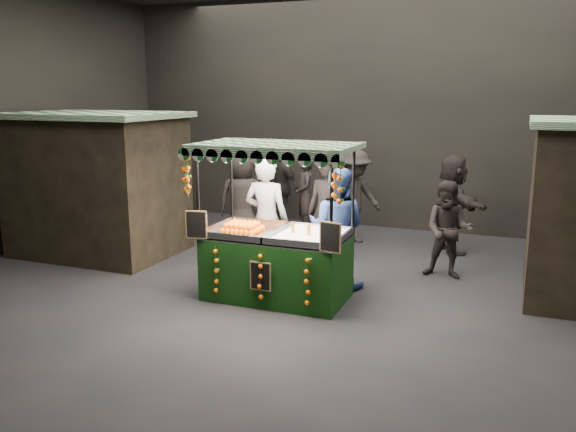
% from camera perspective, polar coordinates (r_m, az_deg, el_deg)
% --- Properties ---
extents(ground, '(12.00, 12.00, 0.00)m').
position_cam_1_polar(ground, '(8.75, 1.45, -7.94)').
color(ground, black).
rests_on(ground, ground).
extents(market_hall, '(12.10, 10.10, 5.05)m').
position_cam_1_polar(market_hall, '(8.23, 1.57, 14.78)').
color(market_hall, black).
rests_on(market_hall, ground).
extents(neighbour_stall_left, '(3.00, 2.20, 2.60)m').
position_cam_1_polar(neighbour_stall_left, '(11.45, -17.85, 3.02)').
color(neighbour_stall_left, black).
rests_on(neighbour_stall_left, ground).
extents(juice_stall, '(2.34, 1.37, 2.26)m').
position_cam_1_polar(juice_stall, '(8.53, -1.11, -3.51)').
color(juice_stall, black).
rests_on(juice_stall, ground).
extents(vendor_grey, '(0.73, 0.49, 1.97)m').
position_cam_1_polar(vendor_grey, '(9.37, -2.10, -0.31)').
color(vendor_grey, gray).
rests_on(vendor_grey, ground).
extents(vendor_blue, '(0.92, 0.72, 1.86)m').
position_cam_1_polar(vendor_blue, '(9.08, 4.71, -1.10)').
color(vendor_blue, navy).
rests_on(vendor_blue, ground).
extents(shopper_0, '(0.70, 0.48, 1.86)m').
position_cam_1_polar(shopper_0, '(10.21, 3.68, 0.38)').
color(shopper_0, black).
rests_on(shopper_0, ground).
extents(shopper_1, '(0.80, 0.63, 1.59)m').
position_cam_1_polar(shopper_1, '(9.83, 15.20, -1.30)').
color(shopper_1, black).
rests_on(shopper_1, ground).
extents(shopper_2, '(1.11, 0.90, 1.77)m').
position_cam_1_polar(shopper_2, '(13.16, -0.53, 2.85)').
color(shopper_2, black).
rests_on(shopper_2, ground).
extents(shopper_3, '(1.28, 1.37, 1.86)m').
position_cam_1_polar(shopper_3, '(11.73, 6.42, 1.85)').
color(shopper_3, '#2B2623').
rests_on(shopper_3, ground).
extents(shopper_4, '(1.04, 0.85, 1.83)m').
position_cam_1_polar(shopper_4, '(11.42, -4.44, 1.55)').
color(shopper_4, '#2E2825').
rests_on(shopper_4, ground).
extents(shopper_5, '(1.36, 1.73, 1.84)m').
position_cam_1_polar(shopper_5, '(11.41, 15.59, 1.14)').
color(shopper_5, '#292222').
rests_on(shopper_5, ground).
extents(shopper_6, '(0.64, 0.73, 1.69)m').
position_cam_1_polar(shopper_6, '(12.21, 1.67, 1.92)').
color(shopper_6, black).
rests_on(shopper_6, ground).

